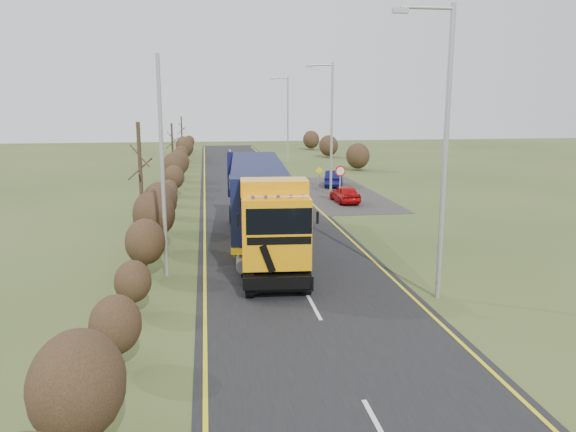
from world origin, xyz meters
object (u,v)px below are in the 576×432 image
(car_red_hatchback, at_px, (345,194))
(speed_sign, at_px, (340,177))
(car_blue_sedan, at_px, (334,178))
(lorry, at_px, (260,201))
(streetlight_near, at_px, (442,142))

(car_red_hatchback, bearing_deg, speed_sign, 38.46)
(car_red_hatchback, distance_m, car_blue_sedan, 7.80)
(lorry, relative_size, car_red_hatchback, 4.14)
(car_red_hatchback, distance_m, streetlight_near, 20.25)
(streetlight_near, bearing_deg, car_blue_sedan, 84.54)
(car_blue_sedan, distance_m, speed_sign, 8.35)
(streetlight_near, height_order, speed_sign, streetlight_near)
(lorry, relative_size, speed_sign, 5.65)
(car_red_hatchback, xyz_separation_m, speed_sign, (-0.45, -0.40, 1.27))
(streetlight_near, bearing_deg, lorry, 125.40)
(car_red_hatchback, height_order, car_blue_sedan, car_blue_sedan)
(speed_sign, bearing_deg, car_red_hatchback, 41.54)
(car_blue_sedan, height_order, streetlight_near, streetlight_near)
(speed_sign, bearing_deg, car_blue_sedan, 79.76)
(streetlight_near, relative_size, speed_sign, 3.81)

